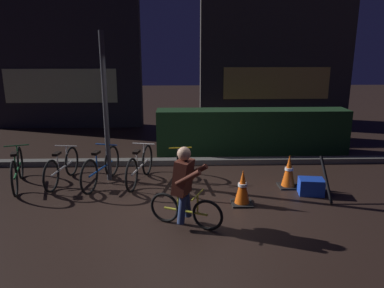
# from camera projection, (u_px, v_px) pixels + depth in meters

# --- Properties ---
(ground_plane) EXTENTS (40.00, 40.00, 0.00)m
(ground_plane) POSITION_uv_depth(u_px,v_px,m) (182.00, 202.00, 6.48)
(ground_plane) COLOR black
(sidewalk_curb) EXTENTS (12.00, 0.24, 0.12)m
(sidewalk_curb) POSITION_uv_depth(u_px,v_px,m) (181.00, 161.00, 8.59)
(sidewalk_curb) COLOR #56544F
(sidewalk_curb) RESTS_ON ground
(hedge_row) EXTENTS (4.80, 0.70, 1.12)m
(hedge_row) POSITION_uv_depth(u_px,v_px,m) (252.00, 131.00, 9.39)
(hedge_row) COLOR black
(hedge_row) RESTS_ON ground
(storefront_left) EXTENTS (5.19, 0.54, 4.78)m
(storefront_left) POSITION_uv_depth(u_px,v_px,m) (61.00, 55.00, 12.03)
(storefront_left) COLOR #262328
(storefront_left) RESTS_ON ground
(storefront_right) EXTENTS (5.31, 0.54, 4.46)m
(storefront_right) POSITION_uv_depth(u_px,v_px,m) (276.00, 59.00, 12.97)
(storefront_right) COLOR #383330
(storefront_right) RESTS_ON ground
(street_post) EXTENTS (0.10, 0.10, 2.94)m
(street_post) POSITION_uv_depth(u_px,v_px,m) (106.00, 109.00, 7.22)
(street_post) COLOR #2D2D33
(street_post) RESTS_ON ground
(parked_bike_leftmost) EXTENTS (0.57, 1.62, 0.77)m
(parked_bike_leftmost) POSITION_uv_depth(u_px,v_px,m) (17.00, 170.00, 7.12)
(parked_bike_leftmost) COLOR black
(parked_bike_leftmost) RESTS_ON ground
(parked_bike_left_mid) EXTENTS (0.46, 1.53, 0.71)m
(parked_bike_left_mid) POSITION_uv_depth(u_px,v_px,m) (62.00, 168.00, 7.32)
(parked_bike_left_mid) COLOR black
(parked_bike_left_mid) RESTS_ON ground
(parked_bike_center_left) EXTENTS (0.52, 1.61, 0.76)m
(parked_bike_center_left) POSITION_uv_depth(u_px,v_px,m) (101.00, 168.00, 7.24)
(parked_bike_center_left) COLOR black
(parked_bike_center_left) RESTS_ON ground
(parked_bike_center_right) EXTENTS (0.48, 1.60, 0.75)m
(parked_bike_center_right) POSITION_uv_depth(u_px,v_px,m) (140.00, 166.00, 7.34)
(parked_bike_center_right) COLOR black
(parked_bike_center_right) RESTS_ON ground
(parked_bike_right_mid) EXTENTS (0.46, 1.50, 0.69)m
(parked_bike_right_mid) POSITION_uv_depth(u_px,v_px,m) (182.00, 169.00, 7.26)
(parked_bike_right_mid) COLOR black
(parked_bike_right_mid) RESTS_ON ground
(traffic_cone_near) EXTENTS (0.36, 0.36, 0.62)m
(traffic_cone_near) POSITION_uv_depth(u_px,v_px,m) (243.00, 188.00, 6.34)
(traffic_cone_near) COLOR black
(traffic_cone_near) RESTS_ON ground
(traffic_cone_far) EXTENTS (0.36, 0.36, 0.65)m
(traffic_cone_far) POSITION_uv_depth(u_px,v_px,m) (289.00, 172.00, 7.12)
(traffic_cone_far) COLOR black
(traffic_cone_far) RESTS_ON ground
(blue_crate) EXTENTS (0.48, 0.38, 0.30)m
(blue_crate) POSITION_uv_depth(u_px,v_px,m) (311.00, 187.00, 6.81)
(blue_crate) COLOR #193DB7
(blue_crate) RESTS_ON ground
(cyclist) EXTENTS (1.10, 0.66, 1.25)m
(cyclist) POSITION_uv_depth(u_px,v_px,m) (185.00, 186.00, 5.51)
(cyclist) COLOR black
(cyclist) RESTS_ON ground
(closed_umbrella) EXTENTS (0.16, 0.47, 0.76)m
(closed_umbrella) POSITION_uv_depth(u_px,v_px,m) (326.00, 179.00, 6.51)
(closed_umbrella) COLOR black
(closed_umbrella) RESTS_ON ground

